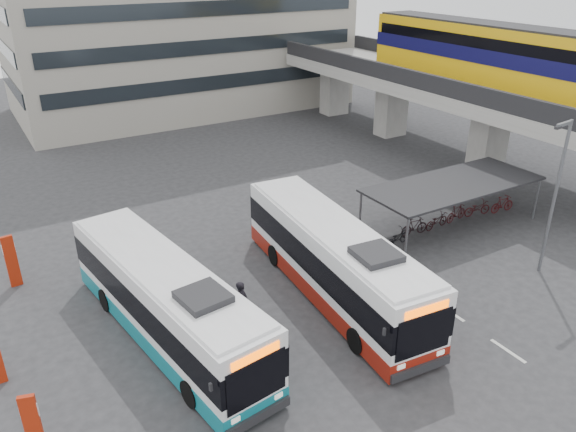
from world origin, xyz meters
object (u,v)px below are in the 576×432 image
bus_teal (166,302)px  pedestrian (242,302)px  bus_main (334,260)px  lamp_post (555,189)px

bus_teal → pedestrian: 3.05m
pedestrian → bus_main: bearing=-50.7°
bus_main → bus_teal: bearing=179.2°
pedestrian → lamp_post: size_ratio=0.25×
bus_main → pedestrian: (-4.37, 0.17, -0.74)m
pedestrian → bus_teal: bearing=120.6°
bus_main → lamp_post: size_ratio=1.69×
bus_teal → lamp_post: bearing=-21.7°
bus_main → bus_teal: (-7.29, 0.73, -0.05)m
bus_teal → pedestrian: (2.92, -0.56, -0.69)m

